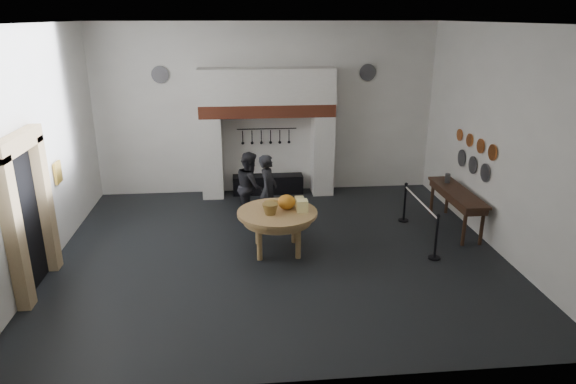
{
  "coord_description": "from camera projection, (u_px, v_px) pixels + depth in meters",
  "views": [
    {
      "loc": [
        -0.75,
        -9.61,
        4.64
      ],
      "look_at": [
        0.17,
        -0.15,
        1.35
      ],
      "focal_mm": 32.0,
      "sensor_mm": 36.0,
      "label": 1
    }
  ],
  "objects": [
    {
      "name": "chimney_pier_left",
      "position": [
        212.0,
        157.0,
        13.57
      ],
      "size": [
        0.55,
        0.7,
        2.15
      ],
      "primitive_type": "cube",
      "color": "silver",
      "rests_on": "floor"
    },
    {
      "name": "wall_back",
      "position": [
        266.0,
        110.0,
        13.65
      ],
      "size": [
        9.0,
        0.02,
        4.5
      ],
      "primitive_type": "cube",
      "color": "white",
      "rests_on": "floor"
    },
    {
      "name": "side_table",
      "position": [
        457.0,
        192.0,
        11.52
      ],
      "size": [
        0.55,
        2.2,
        0.06
      ],
      "primitive_type": "cube",
      "color": "#351F13",
      "rests_on": "floor"
    },
    {
      "name": "barrier_rope",
      "position": [
        421.0,
        202.0,
        10.98
      ],
      "size": [
        0.04,
        2.0,
        0.04
      ],
      "primitive_type": "cylinder",
      "rotation": [
        1.57,
        0.0,
        0.0
      ],
      "color": "silver",
      "rests_on": "barrier_post_near"
    },
    {
      "name": "copper_pan_b",
      "position": [
        481.0,
        146.0,
        11.1
      ],
      "size": [
        0.03,
        0.32,
        0.32
      ],
      "primitive_type": "cylinder",
      "rotation": [
        0.0,
        1.57,
        0.0
      ],
      "color": "#C6662D",
      "rests_on": "wall_right"
    },
    {
      "name": "copper_pan_c",
      "position": [
        470.0,
        140.0,
        11.62
      ],
      "size": [
        0.03,
        0.3,
        0.3
      ],
      "primitive_type": "cylinder",
      "rotation": [
        0.0,
        1.57,
        0.0
      ],
      "color": "#C6662D",
      "rests_on": "wall_right"
    },
    {
      "name": "pewter_plate_back_left",
      "position": [
        160.0,
        75.0,
        13.06
      ],
      "size": [
        0.44,
        0.03,
        0.44
      ],
      "primitive_type": "cylinder",
      "rotation": [
        1.57,
        0.0,
        0.0
      ],
      "color": "#4C4C51",
      "rests_on": "wall_back"
    },
    {
      "name": "door_lintel",
      "position": [
        17.0,
        143.0,
        8.42
      ],
      "size": [
        0.22,
        1.7,
        0.3
      ],
      "primitive_type": "cube",
      "color": "tan",
      "rests_on": "door_jamb_near"
    },
    {
      "name": "visitor_far",
      "position": [
        250.0,
        186.0,
        12.05
      ],
      "size": [
        0.69,
        0.85,
        1.65
      ],
      "primitive_type": "imported",
      "rotation": [
        0.0,
        0.0,
        1.65
      ],
      "color": "black",
      "rests_on": "floor"
    },
    {
      "name": "chimney_pier_right",
      "position": [
        322.0,
        154.0,
        13.84
      ],
      "size": [
        0.55,
        0.7,
        2.15
      ],
      "primitive_type": "cube",
      "color": "silver",
      "rests_on": "floor"
    },
    {
      "name": "pewter_jug",
      "position": [
        448.0,
        178.0,
        12.04
      ],
      "size": [
        0.12,
        0.12,
        0.22
      ],
      "primitive_type": "cylinder",
      "color": "#4D4D53",
      "rests_on": "side_table"
    },
    {
      "name": "cheese_block_small",
      "position": [
        299.0,
        202.0,
        10.63
      ],
      "size": [
        0.18,
        0.18,
        0.2
      ],
      "primitive_type": "cube",
      "color": "#D7CC80",
      "rests_on": "work_table"
    },
    {
      "name": "pewter_plate_right",
      "position": [
        462.0,
        158.0,
        12.07
      ],
      "size": [
        0.03,
        0.4,
        0.4
      ],
      "primitive_type": "cylinder",
      "rotation": [
        0.0,
        1.57,
        0.0
      ],
      "color": "#4C4C51",
      "rests_on": "wall_right"
    },
    {
      "name": "copper_pan_a",
      "position": [
        493.0,
        152.0,
        10.59
      ],
      "size": [
        0.03,
        0.34,
        0.34
      ],
      "primitive_type": "cylinder",
      "rotation": [
        0.0,
        1.57,
        0.0
      ],
      "color": "#C6662D",
      "rests_on": "wall_right"
    },
    {
      "name": "pewter_plate_mid",
      "position": [
        473.0,
        165.0,
        11.5
      ],
      "size": [
        0.03,
        0.4,
        0.4
      ],
      "primitive_type": "cylinder",
      "rotation": [
        0.0,
        1.57,
        0.0
      ],
      "color": "#4C4C51",
      "rests_on": "wall_right"
    },
    {
      "name": "copper_pan_d",
      "position": [
        460.0,
        135.0,
        12.14
      ],
      "size": [
        0.03,
        0.28,
        0.28
      ],
      "primitive_type": "cylinder",
      "rotation": [
        0.0,
        1.57,
        0.0
      ],
      "color": "#C6662D",
      "rests_on": "wall_right"
    },
    {
      "name": "door_jamb_near",
      "position": [
        14.0,
        235.0,
        8.2
      ],
      "size": [
        0.22,
        0.3,
        2.6
      ],
      "primitive_type": "cube",
      "color": "tan",
      "rests_on": "floor"
    },
    {
      "name": "barrier_post_near",
      "position": [
        436.0,
        238.0,
        10.17
      ],
      "size": [
        0.05,
        0.05,
        0.9
      ],
      "primitive_type": "cylinder",
      "color": "black",
      "rests_on": "floor"
    },
    {
      "name": "wicker_basket",
      "position": [
        270.0,
        209.0,
        10.19
      ],
      "size": [
        0.36,
        0.36,
        0.22
      ],
      "primitive_type": "cone",
      "rotation": [
        3.14,
        0.0,
        -0.13
      ],
      "color": "olive",
      "rests_on": "work_table"
    },
    {
      "name": "door_recess",
      "position": [
        26.0,
        222.0,
        8.87
      ],
      "size": [
        0.04,
        1.1,
        2.5
      ],
      "primitive_type": "cube",
      "color": "black",
      "rests_on": "floor"
    },
    {
      "name": "bread_loaf",
      "position": [
        271.0,
        202.0,
        10.68
      ],
      "size": [
        0.31,
        0.18,
        0.13
      ],
      "primitive_type": "ellipsoid",
      "color": "olive",
      "rests_on": "work_table"
    },
    {
      "name": "pewter_plate_back_right",
      "position": [
        368.0,
        72.0,
        13.55
      ],
      "size": [
        0.44,
        0.03,
        0.44
      ],
      "primitive_type": "cylinder",
      "rotation": [
        1.57,
        0.0,
        0.0
      ],
      "color": "#4C4C51",
      "rests_on": "wall_back"
    },
    {
      "name": "ceiling",
      "position": [
        277.0,
        23.0,
        9.16
      ],
      "size": [
        9.0,
        8.0,
        0.02
      ],
      "primitive_type": "cube",
      "color": "silver",
      "rests_on": "wall_back"
    },
    {
      "name": "hearth_brick_band",
      "position": [
        267.0,
        110.0,
        13.3
      ],
      "size": [
        3.5,
        0.72,
        0.32
      ],
      "primitive_type": "cube",
      "color": "#9E442B",
      "rests_on": "chimney_pier_left"
    },
    {
      "name": "wall_left",
      "position": [
        36.0,
        151.0,
        9.48
      ],
      "size": [
        0.02,
        8.0,
        4.5
      ],
      "primitive_type": "cube",
      "color": "white",
      "rests_on": "floor"
    },
    {
      "name": "wall_front",
      "position": [
        305.0,
        226.0,
        6.13
      ],
      "size": [
        9.0,
        0.02,
        4.5
      ],
      "primitive_type": "cube",
      "color": "white",
      "rests_on": "floor"
    },
    {
      "name": "cheese_block_big",
      "position": [
        302.0,
        206.0,
        10.34
      ],
      "size": [
        0.22,
        0.22,
        0.24
      ],
      "primitive_type": "cube",
      "color": "#FCF096",
      "rests_on": "work_table"
    },
    {
      "name": "barrier_post_far",
      "position": [
        405.0,
        203.0,
        12.05
      ],
      "size": [
        0.05,
        0.05,
        0.9
      ],
      "primitive_type": "cylinder",
      "color": "black",
      "rests_on": "floor"
    },
    {
      "name": "wall_plaque",
      "position": [
        58.0,
        172.0,
        10.45
      ],
      "size": [
        0.05,
        0.34,
        0.44
      ],
      "primitive_type": "cube",
      "color": "gold",
      "rests_on": "wall_left"
    },
    {
      "name": "wall_right",
      "position": [
        501.0,
        140.0,
        10.3
      ],
      "size": [
        0.02,
        8.0,
        4.5
      ],
      "primitive_type": "cube",
      "color": "white",
      "rests_on": "floor"
    },
    {
      "name": "chimney_hood",
      "position": [
        267.0,
        86.0,
        13.1
      ],
      "size": [
        3.5,
        0.7,
        0.9
      ],
      "primitive_type": "cube",
      "color": "silver",
      "rests_on": "hearth_brick_band"
    },
    {
      "name": "floor",
      "position": [
        279.0,
        251.0,
        10.63
      ],
      "size": [
        9.0,
        8.0,
        0.02
      ],
      "primitive_type": "cube",
      "color": "black",
      "rests_on": "ground"
    },
    {
      "name": "door_jamb_far",
      "position": [
        45.0,
        205.0,
        9.52
      ],
      "size": [
        0.22,
        0.3,
        2.6
      ],
      "primitive_type": "cube",
      "color": "tan",
      "rests_on": "floor"
    },
    {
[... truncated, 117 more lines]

